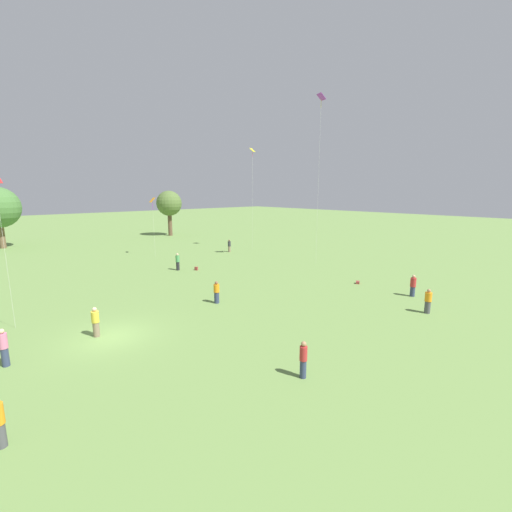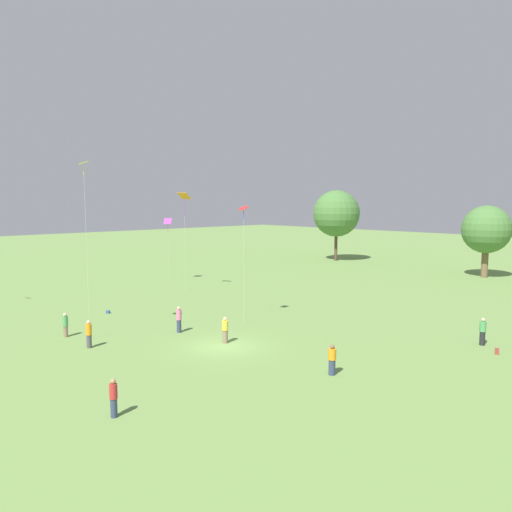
% 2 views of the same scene
% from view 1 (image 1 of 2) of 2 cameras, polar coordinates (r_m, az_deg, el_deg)
% --- Properties ---
extents(ground_plane, '(240.00, 240.00, 0.00)m').
position_cam_1_polar(ground_plane, '(21.84, -23.10, -12.26)').
color(ground_plane, '#6B8E47').
extents(tree_2, '(4.60, 4.60, 8.29)m').
position_cam_1_polar(tree_2, '(65.86, -14.29, 8.43)').
color(tree_2, brown).
rests_on(tree_2, ground_plane).
extents(person_0, '(0.49, 0.49, 1.88)m').
position_cam_1_polar(person_0, '(20.57, -36.46, -12.17)').
color(person_0, '#333D5B').
rests_on(person_0, ground_plane).
extents(person_1, '(0.61, 0.61, 1.75)m').
position_cam_1_polar(person_1, '(29.82, 24.69, -4.54)').
color(person_1, '#333D5B').
rests_on(person_1, ground_plane).
extents(person_2, '(0.50, 0.50, 1.75)m').
position_cam_1_polar(person_2, '(21.89, -25.17, -9.95)').
color(person_2, '#847056').
rests_on(person_2, ground_plane).
extents(person_3, '(0.49, 0.49, 1.71)m').
position_cam_1_polar(person_3, '(46.92, -4.47, 1.70)').
color(person_3, '#847056').
rests_on(person_3, ground_plane).
extents(person_4, '(0.41, 0.41, 1.73)m').
position_cam_1_polar(person_4, '(15.99, 7.89, -16.71)').
color(person_4, '#333D5B').
rests_on(person_4, ground_plane).
extents(person_5, '(0.62, 0.62, 1.71)m').
position_cam_1_polar(person_5, '(26.25, 26.74, -6.77)').
color(person_5, '#4C4C51').
rests_on(person_5, ground_plane).
extents(person_7, '(0.46, 0.46, 1.81)m').
position_cam_1_polar(person_7, '(36.88, -12.92, -0.96)').
color(person_7, '#232328').
rests_on(person_7, ground_plane).
extents(person_9, '(0.57, 0.57, 1.68)m').
position_cam_1_polar(person_9, '(25.69, -6.59, -6.04)').
color(person_9, '#333D5B').
rests_on(person_9, ground_plane).
extents(kite_1, '(0.91, 0.82, 13.98)m').
position_cam_1_polar(kite_1, '(48.79, -0.59, 16.25)').
color(kite_1, yellow).
rests_on(kite_1, ground_plane).
extents(kite_2, '(0.63, 0.84, 7.42)m').
position_cam_1_polar(kite_2, '(45.07, -16.90, 8.58)').
color(kite_2, orange).
rests_on(kite_2, ground_plane).
extents(kite_5, '(0.94, 1.07, 18.40)m').
position_cam_1_polar(kite_5, '(40.45, 10.77, 23.19)').
color(kite_5, purple).
rests_on(kite_5, ground_plane).
extents(picnic_bag_0, '(0.52, 0.48, 0.23)m').
position_cam_1_polar(picnic_bag_0, '(32.28, 16.59, -4.24)').
color(picnic_bag_0, '#933833').
rests_on(picnic_bag_0, ground_plane).
extents(picnic_bag_2, '(0.32, 0.37, 0.36)m').
position_cam_1_polar(picnic_bag_2, '(36.65, -9.93, -2.07)').
color(picnic_bag_2, '#933833').
rests_on(picnic_bag_2, ground_plane).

